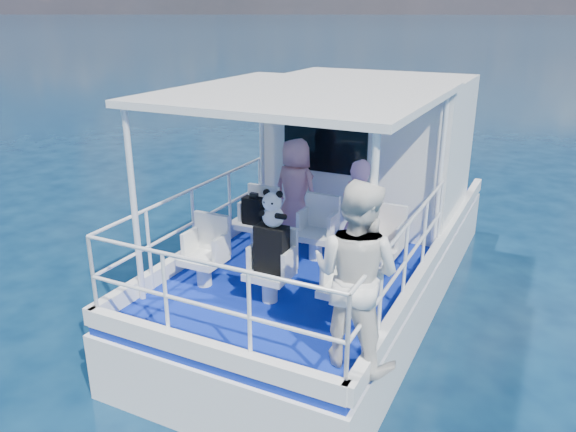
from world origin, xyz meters
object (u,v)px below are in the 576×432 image
object	(u,v)px
passenger_port_fwd	(296,190)
backpack_center	(272,249)
passenger_stbd_aft	(356,275)
panda	(273,209)

from	to	relation	value
passenger_port_fwd	backpack_center	world-z (taller)	passenger_port_fwd
passenger_port_fwd	passenger_stbd_aft	distance (m)	3.09
passenger_stbd_aft	backpack_center	size ratio (longest dim) A/B	3.33
passenger_port_fwd	passenger_stbd_aft	bearing A→B (deg)	136.76
passenger_port_fwd	panda	xyz separation A→B (m)	(0.60, -1.82, 0.38)
backpack_center	panda	bearing A→B (deg)	31.59
passenger_port_fwd	backpack_center	xyz separation A→B (m)	(0.58, -1.83, -0.09)
passenger_port_fwd	passenger_stbd_aft	size ratio (longest dim) A/B	0.83
passenger_port_fwd	panda	size ratio (longest dim) A/B	3.60
passenger_stbd_aft	panda	xyz separation A→B (m)	(-1.21, 0.69, 0.23)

